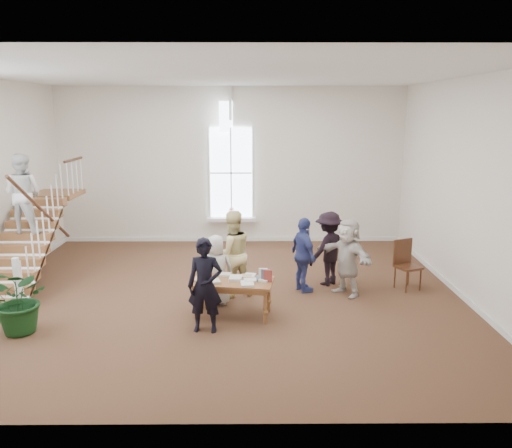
{
  "coord_description": "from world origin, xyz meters",
  "views": [
    {
      "loc": [
        0.62,
        -10.0,
        3.8
      ],
      "look_at": [
        0.7,
        0.4,
        1.44
      ],
      "focal_mm": 35.0,
      "sensor_mm": 36.0,
      "label": 1
    }
  ],
  "objects_px": {
    "person_yellow": "(232,254)",
    "woman_cluster_b": "(329,249)",
    "woman_cluster_a": "(304,255)",
    "side_chair": "(406,261)",
    "woman_cluster_c": "(348,257)",
    "library_table": "(232,284)",
    "police_officer": "(205,286)",
    "elderly_woman": "(216,270)",
    "floor_plant": "(21,300)"
  },
  "relations": [
    {
      "from": "person_yellow",
      "to": "woman_cluster_b",
      "type": "height_order",
      "value": "person_yellow"
    },
    {
      "from": "woman_cluster_a",
      "to": "side_chair",
      "type": "relative_size",
      "value": 1.5
    },
    {
      "from": "woman_cluster_b",
      "to": "woman_cluster_c",
      "type": "xyz_separation_m",
      "value": [
        0.3,
        -0.65,
        -0.0
      ]
    },
    {
      "from": "woman_cluster_b",
      "to": "library_table",
      "type": "bearing_deg",
      "value": 0.83
    },
    {
      "from": "police_officer",
      "to": "woman_cluster_b",
      "type": "bearing_deg",
      "value": 48.34
    },
    {
      "from": "elderly_woman",
      "to": "person_yellow",
      "type": "bearing_deg",
      "value": -129.56
    },
    {
      "from": "library_table",
      "to": "police_officer",
      "type": "bearing_deg",
      "value": -115.91
    },
    {
      "from": "elderly_woman",
      "to": "floor_plant",
      "type": "relative_size",
      "value": 1.17
    },
    {
      "from": "person_yellow",
      "to": "side_chair",
      "type": "xyz_separation_m",
      "value": [
        3.77,
        0.42,
        -0.3
      ]
    },
    {
      "from": "library_table",
      "to": "police_officer",
      "type": "height_order",
      "value": "police_officer"
    },
    {
      "from": "police_officer",
      "to": "woman_cluster_b",
      "type": "xyz_separation_m",
      "value": [
        2.51,
        2.43,
        -0.01
      ]
    },
    {
      "from": "woman_cluster_b",
      "to": "woman_cluster_c",
      "type": "height_order",
      "value": "woman_cluster_b"
    },
    {
      "from": "elderly_woman",
      "to": "woman_cluster_a",
      "type": "height_order",
      "value": "woman_cluster_a"
    },
    {
      "from": "woman_cluster_b",
      "to": "side_chair",
      "type": "height_order",
      "value": "woman_cluster_b"
    },
    {
      "from": "police_officer",
      "to": "side_chair",
      "type": "relative_size",
      "value": 1.56
    },
    {
      "from": "person_yellow",
      "to": "elderly_woman",
      "type": "bearing_deg",
      "value": 38.09
    },
    {
      "from": "floor_plant",
      "to": "side_chair",
      "type": "bearing_deg",
      "value": 16.87
    },
    {
      "from": "woman_cluster_c",
      "to": "woman_cluster_b",
      "type": "bearing_deg",
      "value": 170.65
    },
    {
      "from": "library_table",
      "to": "woman_cluster_c",
      "type": "distance_m",
      "value": 2.63
    },
    {
      "from": "person_yellow",
      "to": "floor_plant",
      "type": "xyz_separation_m",
      "value": [
        -3.6,
        -1.81,
        -0.3
      ]
    },
    {
      "from": "library_table",
      "to": "police_officer",
      "type": "relative_size",
      "value": 0.95
    },
    {
      "from": "woman_cluster_a",
      "to": "floor_plant",
      "type": "bearing_deg",
      "value": 90.2
    },
    {
      "from": "library_table",
      "to": "person_yellow",
      "type": "xyz_separation_m",
      "value": [
        -0.04,
        1.1,
        0.28
      ]
    },
    {
      "from": "woman_cluster_c",
      "to": "side_chair",
      "type": "relative_size",
      "value": 1.52
    },
    {
      "from": "floor_plant",
      "to": "person_yellow",
      "type": "bearing_deg",
      "value": 26.73
    },
    {
      "from": "library_table",
      "to": "person_yellow",
      "type": "height_order",
      "value": "person_yellow"
    },
    {
      "from": "woman_cluster_c",
      "to": "side_chair",
      "type": "bearing_deg",
      "value": 72.2
    },
    {
      "from": "woman_cluster_a",
      "to": "side_chair",
      "type": "xyz_separation_m",
      "value": [
        2.25,
        0.2,
        -0.2
      ]
    },
    {
      "from": "woman_cluster_a",
      "to": "police_officer",
      "type": "bearing_deg",
      "value": 114.39
    },
    {
      "from": "library_table",
      "to": "woman_cluster_a",
      "type": "relative_size",
      "value": 0.99
    },
    {
      "from": "woman_cluster_c",
      "to": "floor_plant",
      "type": "relative_size",
      "value": 1.35
    },
    {
      "from": "elderly_woman",
      "to": "person_yellow",
      "type": "distance_m",
      "value": 0.62
    },
    {
      "from": "library_table",
      "to": "woman_cluster_c",
      "type": "bearing_deg",
      "value": 33.71
    },
    {
      "from": "library_table",
      "to": "woman_cluster_c",
      "type": "relative_size",
      "value": 0.97
    },
    {
      "from": "elderly_woman",
      "to": "person_yellow",
      "type": "relative_size",
      "value": 0.78
    },
    {
      "from": "library_table",
      "to": "side_chair",
      "type": "distance_m",
      "value": 4.02
    },
    {
      "from": "elderly_woman",
      "to": "side_chair",
      "type": "bearing_deg",
      "value": -175.81
    },
    {
      "from": "side_chair",
      "to": "woman_cluster_c",
      "type": "bearing_deg",
      "value": 172.56
    },
    {
      "from": "library_table",
      "to": "person_yellow",
      "type": "distance_m",
      "value": 1.13
    },
    {
      "from": "police_officer",
      "to": "side_chair",
      "type": "xyz_separation_m",
      "value": [
        4.17,
        2.17,
        -0.23
      ]
    },
    {
      "from": "woman_cluster_b",
      "to": "woman_cluster_c",
      "type": "relative_size",
      "value": 1.0
    },
    {
      "from": "elderly_woman",
      "to": "police_officer",
      "type": "bearing_deg",
      "value": 76.83
    },
    {
      "from": "floor_plant",
      "to": "side_chair",
      "type": "xyz_separation_m",
      "value": [
        7.36,
        2.23,
        -0.0
      ]
    },
    {
      "from": "police_officer",
      "to": "woman_cluster_b",
      "type": "distance_m",
      "value": 3.49
    },
    {
      "from": "elderly_woman",
      "to": "woman_cluster_a",
      "type": "bearing_deg",
      "value": -166.76
    },
    {
      "from": "police_officer",
      "to": "elderly_woman",
      "type": "distance_m",
      "value": 1.26
    },
    {
      "from": "person_yellow",
      "to": "woman_cluster_b",
      "type": "distance_m",
      "value": 2.22
    },
    {
      "from": "side_chair",
      "to": "library_table",
      "type": "bearing_deg",
      "value": 178.45
    },
    {
      "from": "elderly_woman",
      "to": "floor_plant",
      "type": "distance_m",
      "value": 3.55
    },
    {
      "from": "elderly_woman",
      "to": "side_chair",
      "type": "xyz_separation_m",
      "value": [
        4.07,
        0.92,
        -0.1
      ]
    }
  ]
}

